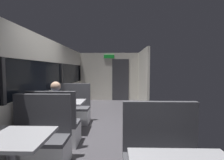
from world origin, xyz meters
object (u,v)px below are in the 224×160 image
object	(u,v)px
bench_mid_window_facing_end	(55,128)
dining_table_near_window	(10,145)
seated_passenger	(56,117)
dining_table_mid_window	(65,105)
bench_mid_window_facing_entry	(73,111)
bench_near_window_facing_entry	(39,144)

from	to	relation	value
bench_mid_window_facing_end	dining_table_near_window	bearing A→B (deg)	-90.00
bench_mid_window_facing_end	seated_passenger	distance (m)	0.22
dining_table_mid_window	seated_passenger	distance (m)	0.64
dining_table_near_window	seated_passenger	size ratio (longest dim) A/B	0.71
bench_mid_window_facing_entry	seated_passenger	bearing A→B (deg)	-90.00
dining_table_mid_window	bench_mid_window_facing_entry	bearing A→B (deg)	90.00
dining_table_near_window	bench_mid_window_facing_entry	size ratio (longest dim) A/B	0.82
dining_table_near_window	dining_table_mid_window	xyz separation A→B (m)	(0.00, 2.09, 0.00)
dining_table_near_window	bench_mid_window_facing_entry	distance (m)	2.80
bench_near_window_facing_entry	bench_mid_window_facing_entry	distance (m)	2.09
dining_table_mid_window	seated_passenger	bearing A→B (deg)	-90.00
bench_mid_window_facing_end	seated_passenger	xyz separation A→B (m)	(0.00, 0.07, 0.21)
bench_near_window_facing_entry	dining_table_mid_window	distance (m)	1.42
dining_table_near_window	bench_near_window_facing_entry	bearing A→B (deg)	90.00
dining_table_near_window	seated_passenger	bearing A→B (deg)	90.00
dining_table_mid_window	bench_near_window_facing_entry	bearing A→B (deg)	-90.00
dining_table_near_window	seated_passenger	xyz separation A→B (m)	(0.00, 1.46, -0.10)
dining_table_near_window	bench_near_window_facing_entry	distance (m)	0.77
dining_table_near_window	bench_mid_window_facing_end	distance (m)	1.42
dining_table_near_window	bench_near_window_facing_entry	xyz separation A→B (m)	(0.00, 0.70, -0.31)
dining_table_mid_window	seated_passenger	world-z (taller)	seated_passenger
dining_table_near_window	dining_table_mid_window	bearing A→B (deg)	90.00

